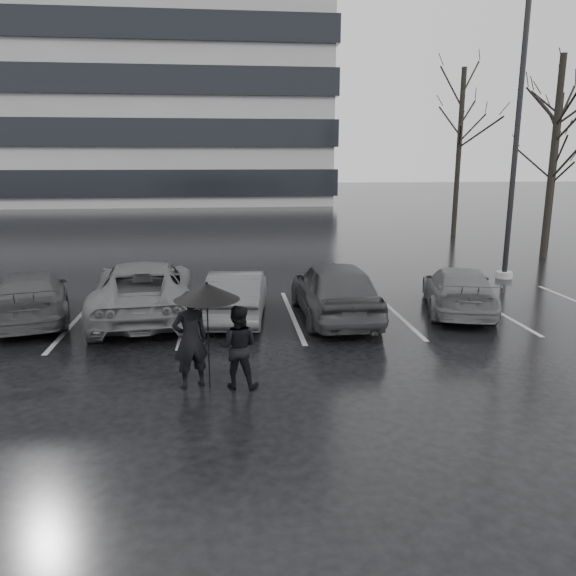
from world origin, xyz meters
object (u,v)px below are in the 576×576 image
(car_west_a, at_px, (237,295))
(pedestrian_left, at_px, (190,339))
(car_west_b, at_px, (144,289))
(tree_ne, at_px, (554,170))
(pedestrian_right, at_px, (238,347))
(tree_east, at_px, (553,159))
(car_main, at_px, (335,289))
(lamp_post, at_px, (516,139))
(car_west_c, at_px, (30,296))
(tree_north, at_px, (459,154))
(car_east, at_px, (459,289))

(car_west_a, height_order, pedestrian_left, pedestrian_left)
(car_west_b, xyz_separation_m, tree_ne, (17.76, 11.23, 2.75))
(pedestrian_right, distance_m, tree_east, 18.01)
(car_main, bearing_deg, tree_east, -143.74)
(tree_east, bearing_deg, lamp_post, -134.23)
(tree_ne, bearing_deg, car_west_c, -151.32)
(car_main, relative_size, pedestrian_right, 2.94)
(car_west_a, bearing_deg, tree_ne, -136.48)
(car_west_b, distance_m, car_west_c, 2.84)
(car_west_a, distance_m, tree_ne, 19.48)
(car_west_a, height_order, lamp_post, lamp_post)
(car_west_a, relative_size, tree_north, 0.45)
(car_west_b, relative_size, pedestrian_right, 3.49)
(car_west_c, distance_m, pedestrian_left, 6.42)
(lamp_post, distance_m, tree_ne, 9.78)
(car_west_a, distance_m, tree_north, 19.19)
(pedestrian_left, xyz_separation_m, tree_ne, (16.28, 16.01, 2.59))
(car_west_b, height_order, lamp_post, lamp_post)
(car_east, relative_size, tree_ne, 0.60)
(car_west_a, bearing_deg, car_main, -178.60)
(pedestrian_left, distance_m, tree_east, 18.54)
(car_west_b, height_order, tree_ne, tree_ne)
(car_west_b, distance_m, pedestrian_right, 5.40)
(lamp_post, relative_size, tree_north, 1.20)
(car_west_c, distance_m, tree_ne, 23.65)
(car_west_c, bearing_deg, tree_north, -155.37)
(car_west_c, bearing_deg, lamp_post, 178.84)
(pedestrian_right, xyz_separation_m, tree_ne, (15.43, 16.11, 2.73))
(car_west_c, xyz_separation_m, lamp_post, (14.57, 3.65, 4.04))
(car_west_a, xyz_separation_m, car_west_c, (-5.24, 0.38, 0.00))
(pedestrian_right, distance_m, tree_ne, 22.47)
(pedestrian_right, distance_m, tree_north, 22.79)
(car_west_b, height_order, tree_north, tree_north)
(car_east, xyz_separation_m, tree_ne, (9.37, 11.58, 2.89))
(car_main, bearing_deg, car_east, -176.25)
(car_west_a, distance_m, lamp_post, 10.94)
(car_east, relative_size, tree_east, 0.52)
(car_west_c, distance_m, tree_east, 19.79)
(pedestrian_left, bearing_deg, pedestrian_right, 149.63)
(car_west_b, xyz_separation_m, pedestrian_right, (2.33, -4.87, 0.02))
(car_west_a, distance_m, pedestrian_left, 4.47)
(car_main, xyz_separation_m, lamp_post, (6.82, 4.25, 3.91))
(car_main, bearing_deg, car_west_b, -8.32)
(tree_ne, bearing_deg, lamp_post, -128.33)
(pedestrian_left, height_order, tree_ne, tree_ne)
(car_west_a, xyz_separation_m, pedestrian_right, (-0.08, -4.46, 0.13))
(car_main, distance_m, car_west_b, 4.96)
(car_east, relative_size, lamp_post, 0.41)
(car_west_a, xyz_separation_m, car_west_b, (-2.41, 0.42, 0.11))
(car_east, bearing_deg, car_west_a, 16.31)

